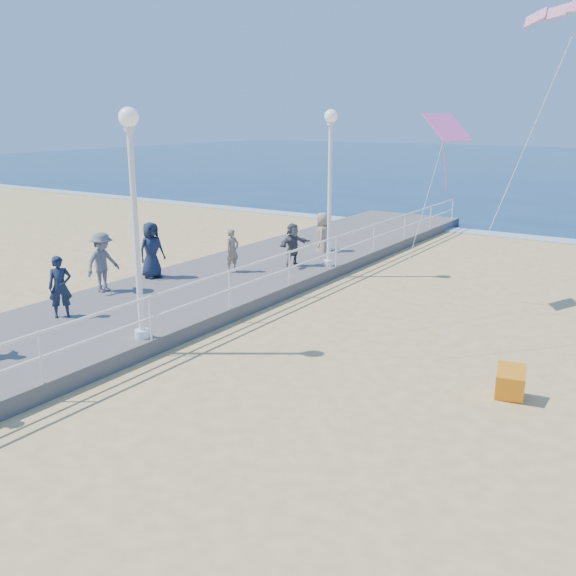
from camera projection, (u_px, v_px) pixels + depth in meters
The scene contains 14 objects.
ground at pixel (339, 407), 12.60m from camera, with size 160.00×160.00×0.00m, color #E0BE75.
surf_line at pixel (555, 240), 29.17m from camera, with size 160.00×1.20×0.04m, color white.
boardwalk at pixel (83, 330), 16.49m from camera, with size 5.00×44.00×0.40m, color slate.
railing at pixel (150, 306), 14.93m from camera, with size 0.05×42.00×0.55m.
lamp_post_mid at pixel (134, 201), 14.45m from camera, with size 0.44×0.44×5.32m.
lamp_post_far at pixel (330, 172), 21.73m from camera, with size 0.44×0.44×5.32m.
spectator_0 at pixel (60, 287), 16.69m from camera, with size 0.60×0.39×1.63m, color #192338.
spectator_2 at pixel (103, 262), 19.09m from camera, with size 1.16×0.67×1.79m, color slate.
spectator_4 at pixel (151, 250), 20.72m from camera, with size 0.89×0.58×1.83m, color #1A233A.
spectator_5 at pixel (293, 245), 22.36m from camera, with size 1.41×0.45×1.52m, color #505054.
spectator_6 at pixel (232, 251), 21.51m from camera, with size 0.54×0.35×1.47m, color gray.
beach_walker_c at pixel (323, 237), 24.85m from camera, with size 0.93×0.61×1.91m, color gray.
box_kite at pixel (510, 385), 12.88m from camera, with size 0.55×0.55×0.60m, color #DD490D.
kite_diamond_pink at pixel (447, 127), 18.05m from camera, with size 1.16×1.16×0.02m, color #F259BA.
Camera 1 is at (5.45, -10.23, 5.57)m, focal length 40.00 mm.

